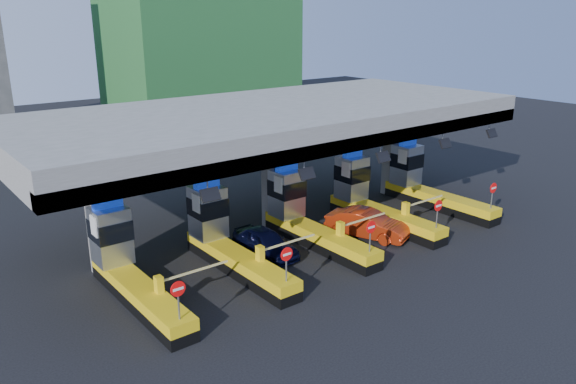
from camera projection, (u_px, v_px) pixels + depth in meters
ground at (307, 241)px, 30.34m from camera, size 120.00×120.00×0.00m
toll_canopy at (275, 122)px, 30.63m from camera, size 28.00×12.09×7.00m
toll_lane_far_left at (126, 265)px, 24.26m from camera, size 4.43×8.00×4.16m
toll_lane_left at (225, 238)px, 27.19m from camera, size 4.43×8.00×4.16m
toll_lane_center at (304, 216)px, 30.13m from camera, size 4.43×8.00×4.16m
toll_lane_right at (369, 198)px, 33.06m from camera, size 4.43×8.00×4.16m
toll_lane_far_right at (424, 183)px, 36.00m from camera, size 4.43×8.00×4.16m
van at (265, 242)px, 28.42m from camera, size 1.78×4.15×1.40m
red_car at (367, 224)px, 30.77m from camera, size 3.15×4.82×1.50m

